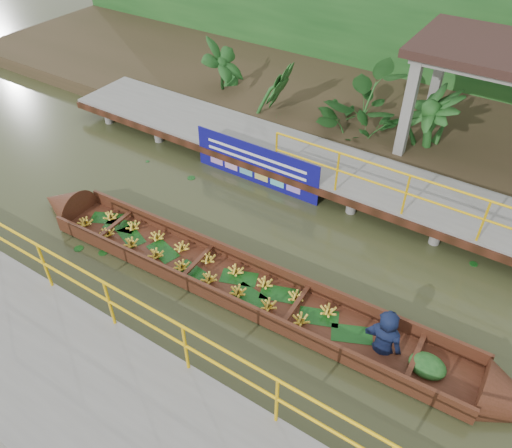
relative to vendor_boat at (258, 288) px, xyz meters
The scene contains 9 objects.
ground 1.00m from the vendor_boat, 129.68° to the left, with size 80.00×80.00×0.00m, color #32371B.
land_strip 8.27m from the vendor_boat, 94.29° to the left, with size 30.00×8.00×0.45m, color #342D1A.
far_dock 4.22m from the vendor_boat, 98.18° to the left, with size 16.00×2.06×1.66m.
near_dock 3.47m from the vendor_boat, 83.70° to the right, with size 18.00×2.40×1.73m.
pavilion 7.86m from the vendor_boat, 71.33° to the left, with size 4.40×3.00×3.00m.
foliage_backdrop 10.90m from the vendor_boat, 93.30° to the left, with size 30.00×0.80×4.00m, color #154317.
vendor_boat is the anchor object (origin of this frame).
blue_banner 3.89m from the vendor_boat, 123.81° to the left, with size 3.53×0.04×1.10m.
tropical_plants 6.16m from the vendor_boat, 82.86° to the left, with size 14.11×1.11×1.38m.
Camera 1 is at (4.16, -6.28, 7.38)m, focal length 35.00 mm.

